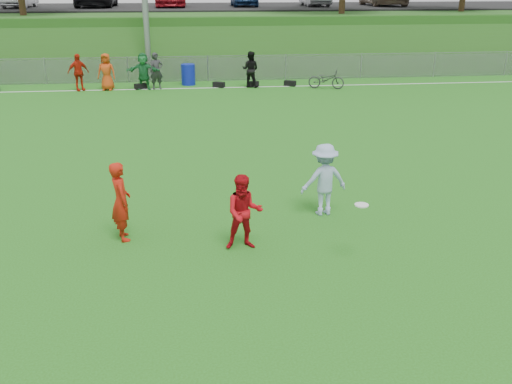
{
  "coord_description": "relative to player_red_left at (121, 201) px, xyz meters",
  "views": [
    {
      "loc": [
        -0.92,
        -9.4,
        4.93
      ],
      "look_at": [
        0.22,
        0.5,
        1.18
      ],
      "focal_mm": 40.0,
      "sensor_mm": 36.0,
      "label": 1
    }
  ],
  "objects": [
    {
      "name": "frisbee",
      "position": [
        4.41,
        -1.54,
        0.33
      ],
      "size": [
        0.25,
        0.25,
        0.02
      ],
      "color": "white",
      "rests_on": "ground"
    },
    {
      "name": "fence",
      "position": [
        2.37,
        18.71,
        -0.16
      ],
      "size": [
        58.0,
        0.06,
        1.3
      ],
      "color": "gray",
      "rests_on": "ground"
    },
    {
      "name": "berm",
      "position": [
        2.37,
        29.71,
        0.69
      ],
      "size": [
        120.0,
        18.0,
        3.0
      ],
      "primitive_type": "cube",
      "color": "#285919",
      "rests_on": "ground"
    },
    {
      "name": "parking_lot",
      "position": [
        2.37,
        31.71,
        2.24
      ],
      "size": [
        120.0,
        12.0,
        0.1
      ],
      "primitive_type": "cube",
      "color": "black",
      "rests_on": "berm"
    },
    {
      "name": "bicycle",
      "position": [
        7.87,
        15.91,
        -0.36
      ],
      "size": [
        1.79,
        1.11,
        0.89
      ],
      "primitive_type": "imported",
      "rotation": [
        0.0,
        0.0,
        1.24
      ],
      "color": "#28282B",
      "rests_on": "ground"
    },
    {
      "name": "spectator_row",
      "position": [
        -0.36,
        16.71,
        0.04
      ],
      "size": [
        9.06,
        0.91,
        1.69
      ],
      "color": "red",
      "rests_on": "ground"
    },
    {
      "name": "recycling_bin",
      "position": [
        1.37,
        17.71,
        -0.3
      ],
      "size": [
        0.73,
        0.73,
        1.0
      ],
      "primitive_type": "cylinder",
      "rotation": [
        0.0,
        0.0,
        0.1
      ],
      "color": "#0E1B9A",
      "rests_on": "ground"
    },
    {
      "name": "gear_bags",
      "position": [
        3.17,
        16.81,
        -0.68
      ],
      "size": [
        7.8,
        0.54,
        0.26
      ],
      "color": "black",
      "rests_on": "ground"
    },
    {
      "name": "ground",
      "position": [
        2.37,
        -1.29,
        -0.81
      ],
      "size": [
        120.0,
        120.0,
        0.0
      ],
      "primitive_type": "plane",
      "color": "#245D13",
      "rests_on": "ground"
    },
    {
      "name": "player_red_left",
      "position": [
        0.0,
        0.0,
        0.0
      ],
      "size": [
        0.55,
        0.68,
        1.61
      ],
      "primitive_type": "imported",
      "rotation": [
        0.0,
        0.0,
        1.88
      ],
      "color": "#B41B0C",
      "rests_on": "ground"
    },
    {
      "name": "player_blue",
      "position": [
        4.28,
        0.81,
        -0.0
      ],
      "size": [
        1.12,
        0.76,
        1.61
      ],
      "primitive_type": "imported",
      "rotation": [
        0.0,
        0.0,
        3.3
      ],
      "color": "#99AED4",
      "rests_on": "ground"
    },
    {
      "name": "player_red_center",
      "position": [
        2.38,
        -0.7,
        -0.06
      ],
      "size": [
        0.73,
        0.57,
        1.49
      ],
      "primitive_type": "imported",
      "rotation": [
        0.0,
        0.0,
        0.0
      ],
      "color": "#B20C14",
      "rests_on": "ground"
    },
    {
      "name": "sideline_far",
      "position": [
        2.37,
        16.71,
        -0.8
      ],
      "size": [
        60.0,
        0.1,
        0.01
      ],
      "primitive_type": "cube",
      "color": "white",
      "rests_on": "ground"
    }
  ]
}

